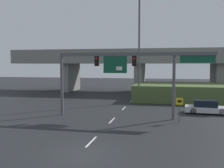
{
  "coord_description": "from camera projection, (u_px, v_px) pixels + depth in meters",
  "views": [
    {
      "loc": [
        4.72,
        -13.92,
        5.0
      ],
      "look_at": [
        0.0,
        8.7,
        3.27
      ],
      "focal_mm": 42.0,
      "sensor_mm": 36.0,
      "label": 1
    }
  ],
  "objects": [
    {
      "name": "grass_embankment",
      "position": [
        180.0,
        92.0,
        37.51
      ],
      "size": [
        12.87,
        9.89,
        2.21
      ],
      "color": "#4C6033",
      "rests_on": "ground"
    },
    {
      "name": "signal_gantry",
      "position": [
        128.0,
        66.0,
        24.29
      ],
      "size": [
        14.51,
        0.44,
        6.11
      ],
      "color": "#515456",
      "rests_on": "ground"
    },
    {
      "name": "highway_light_pole_near",
      "position": [
        139.0,
        39.0,
        33.9
      ],
      "size": [
        0.7,
        0.36,
        15.89
      ],
      "color": "#515456",
      "rests_on": "ground"
    },
    {
      "name": "ground_plane",
      "position": [
        81.0,
        152.0,
        14.92
      ],
      "size": [
        160.0,
        160.0,
        0.0
      ],
      "primitive_type": "plane",
      "color": "black"
    },
    {
      "name": "speed_limit_sign",
      "position": [
        179.0,
        106.0,
        22.55
      ],
      "size": [
        0.6,
        0.11,
        2.19
      ],
      "color": "#4C4C4C",
      "rests_on": "ground"
    },
    {
      "name": "overpass_bridge",
      "position": [
        140.0,
        62.0,
        47.15
      ],
      "size": [
        46.62,
        8.19,
        7.66
      ],
      "color": "gray",
      "rests_on": "ground"
    },
    {
      "name": "parked_sedan_near_right",
      "position": [
        207.0,
        107.0,
        26.7
      ],
      "size": [
        4.5,
        2.16,
        1.37
      ],
      "rotation": [
        0.0,
        0.0,
        -0.08
      ],
      "color": "silver",
      "rests_on": "ground"
    },
    {
      "name": "lane_markings",
      "position": [
        124.0,
        108.0,
        29.87
      ],
      "size": [
        0.14,
        28.82,
        0.01
      ],
      "color": "silver",
      "rests_on": "ground"
    }
  ]
}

